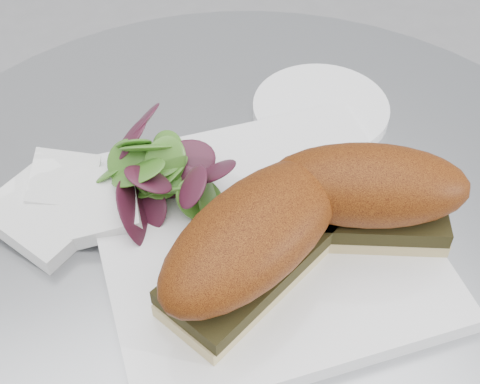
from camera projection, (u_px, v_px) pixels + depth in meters
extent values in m
cylinder|color=#A2A3A9|center=(250.00, 248.00, 0.56)|extent=(0.70, 0.70, 0.02)
cube|color=white|center=(262.00, 237.00, 0.55)|extent=(0.30, 0.30, 0.02)
cube|color=tan|center=(253.00, 270.00, 0.51)|extent=(0.16, 0.11, 0.01)
cube|color=black|center=(253.00, 259.00, 0.50)|extent=(0.16, 0.11, 0.01)
ellipsoid|color=#6C310A|center=(254.00, 233.00, 0.48)|extent=(0.19, 0.14, 0.06)
cube|color=tan|center=(359.00, 223.00, 0.54)|extent=(0.14, 0.12, 0.01)
cube|color=black|center=(362.00, 212.00, 0.53)|extent=(0.14, 0.12, 0.01)
ellipsoid|color=#6C310A|center=(367.00, 185.00, 0.51)|extent=(0.17, 0.14, 0.06)
cylinder|color=white|center=(321.00, 109.00, 0.66)|extent=(0.13, 0.13, 0.01)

